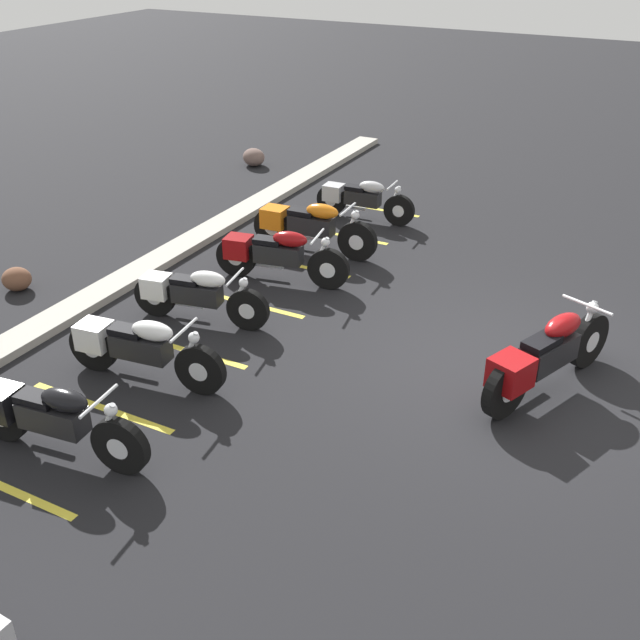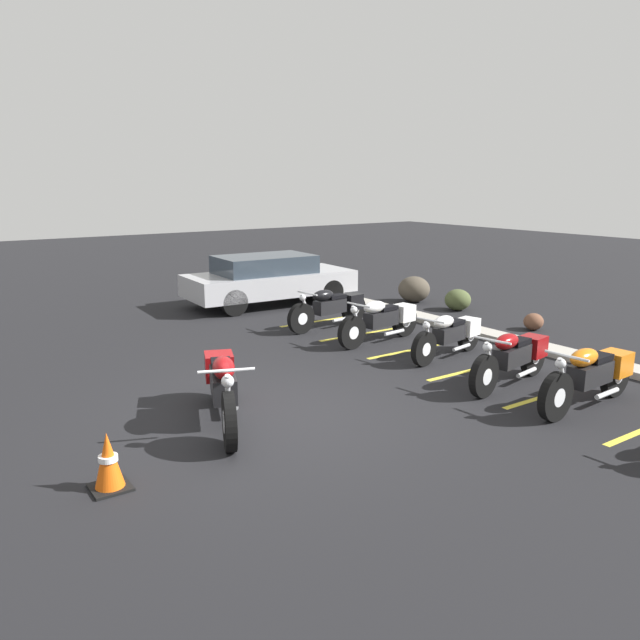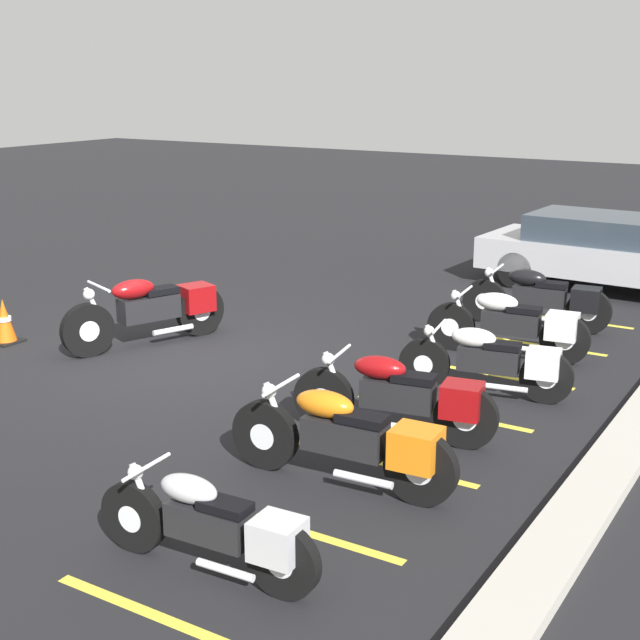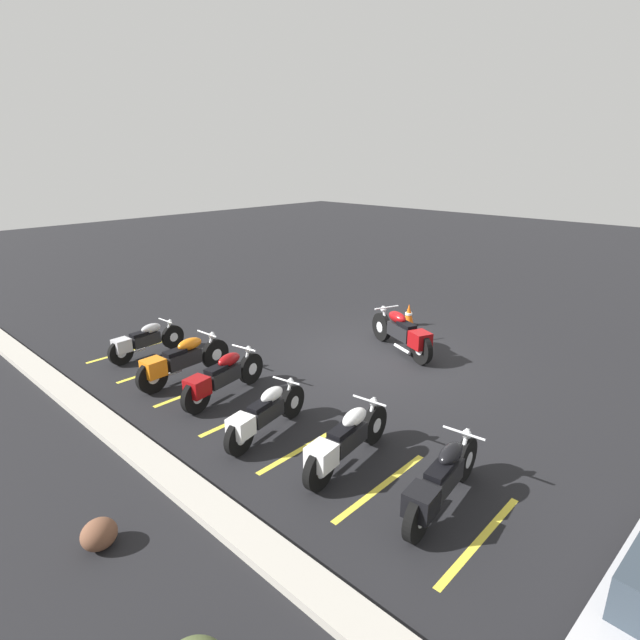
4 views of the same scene
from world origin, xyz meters
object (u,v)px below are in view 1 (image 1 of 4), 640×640
Objects in this scene: parked_bike_0 at (48,417)px; parked_bike_1 at (137,347)px; parked_bike_5 at (360,198)px; landscape_rock_2 at (254,157)px; landscape_rock_0 at (17,279)px; parked_bike_4 at (308,225)px; parked_bike_3 at (275,254)px; parked_bike_2 at (193,294)px; motorcycle_maroon_featured at (545,356)px.

parked_bike_1 is at bearing 88.05° from parked_bike_0.
landscape_rock_2 is at bearing 148.67° from parked_bike_5.
parked_bike_1 reaches higher than landscape_rock_0.
parked_bike_4 reaches higher than parked_bike_5.
parked_bike_3 is 1.11× the size of parked_bike_5.
parked_bike_1 is 6.32m from parked_bike_5.
parked_bike_5 is at bearing -118.57° from landscape_rock_2.
parked_bike_1 is at bearing -90.00° from parked_bike_2.
landscape_rock_2 is (7.19, 0.21, 0.02)m from landscape_rock_0.
parked_bike_1 is 4.89× the size of landscape_rock_0.
landscape_rock_2 is (8.28, 3.52, -0.26)m from parked_bike_1.
parked_bike_2 is at bearing -154.30° from landscape_rock_2.
parked_bike_3 is at bearing -88.71° from parked_bike_4.
landscape_rock_0 is (-2.13, 3.36, -0.28)m from parked_bike_3.
parked_bike_1 is at bearing -108.33° from landscape_rock_0.
motorcycle_maroon_featured is 5.18× the size of landscape_rock_0.
parked_bike_0 is at bearing -159.67° from landscape_rock_2.
parked_bike_0 is 7.90m from parked_bike_5.
parked_bike_4 is at bearing -137.43° from landscape_rock_2.
parked_bike_1 is 3.83× the size of landscape_rock_2.
parked_bike_2 is (1.56, 0.29, -0.03)m from parked_bike_1.
parked_bike_3 is at bearing 96.55° from motorcycle_maroon_featured.
parked_bike_4 reaches higher than parked_bike_1.
parked_bike_2 is at bearing -111.52° from parked_bike_3.
parked_bike_2 is 2.96m from parked_bike_4.
parked_bike_4 is 4.00× the size of landscape_rock_2.
motorcycle_maroon_featured reaches higher than landscape_rock_2.
parked_bike_3 is (4.80, 0.08, -0.00)m from parked_bike_0.
landscape_rock_2 is at bearing 115.18° from parked_bike_3.
parked_bike_4 reaches higher than parked_bike_3.
parked_bike_0 is at bearing -92.94° from parked_bike_2.
motorcycle_maroon_featured is at bearing 17.18° from parked_bike_1.
parked_bike_1 is 1.00× the size of parked_bike_3.
landscape_rock_2 is (5.05, 3.57, -0.26)m from parked_bike_3.
parked_bike_1 is 3.50m from landscape_rock_0.
parked_bike_0 is 1.08× the size of parked_bike_2.
parked_bike_5 is (4.76, -0.36, -0.02)m from parked_bike_2.
landscape_rock_0 is (-5.23, 3.39, -0.23)m from parked_bike_5.
parked_bike_2 is (-0.46, 4.79, -0.08)m from motorcycle_maroon_featured.
parked_bike_3 reaches higher than parked_bike_2.
parked_bike_4 is at bearing 83.71° from parked_bike_1.
parked_bike_2 is 1.71m from parked_bike_3.
parked_bike_0 is 0.97× the size of parked_bike_4.
parked_bike_1 is at bearing -100.98° from parked_bike_3.
motorcycle_maroon_featured reaches higher than parked_bike_0.
parked_bike_3 is at bearing 84.37° from parked_bike_0.
parked_bike_1 is (-2.02, 4.50, -0.05)m from motorcycle_maroon_featured.
parked_bike_0 reaches higher than landscape_rock_0.
parked_bike_3 is 3.83× the size of landscape_rock_2.
parked_bike_2 is at bearing -81.34° from landscape_rock_0.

